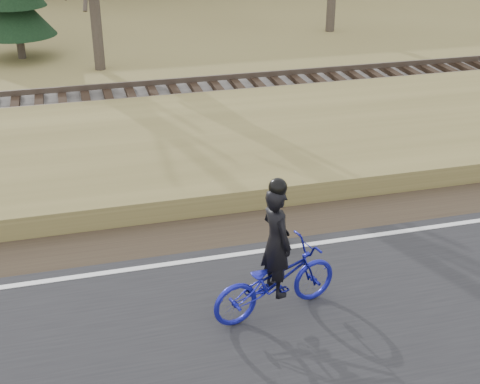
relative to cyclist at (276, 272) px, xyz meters
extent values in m
plane|color=olive|center=(2.02, 1.50, -0.75)|extent=(120.00, 120.00, 0.00)
cube|color=black|center=(2.02, -1.00, -0.72)|extent=(120.00, 6.00, 0.06)
cube|color=silver|center=(2.02, 1.70, -0.68)|extent=(120.00, 0.12, 0.01)
cube|color=#473A2B|center=(2.02, 2.70, -0.73)|extent=(120.00, 1.60, 0.04)
cube|color=olive|center=(2.02, 5.70, -0.53)|extent=(120.00, 5.00, 0.44)
cube|color=slate|center=(2.02, 9.50, -0.52)|extent=(120.00, 3.00, 0.45)
cube|color=black|center=(2.02, 9.50, -0.23)|extent=(120.00, 2.40, 0.14)
cube|color=brown|center=(2.02, 8.78, -0.08)|extent=(120.00, 0.07, 0.15)
cube|color=brown|center=(2.02, 10.22, -0.08)|extent=(120.00, 0.07, 0.15)
imported|color=#151792|center=(0.00, 0.00, -0.15)|extent=(2.14, 1.17, 1.07)
imported|color=black|center=(0.00, 0.00, 0.50)|extent=(0.53, 0.69, 1.68)
sphere|color=black|center=(0.00, 0.00, 1.36)|extent=(0.26, 0.26, 0.26)
cylinder|color=#4A4136|center=(-4.02, 16.60, -0.21)|extent=(0.28, 0.28, 1.08)
cone|color=black|center=(-4.02, 16.60, 0.85)|extent=(2.60, 2.60, 1.57)
camera|label=1|loc=(-2.63, -7.81, 5.29)|focal=50.00mm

